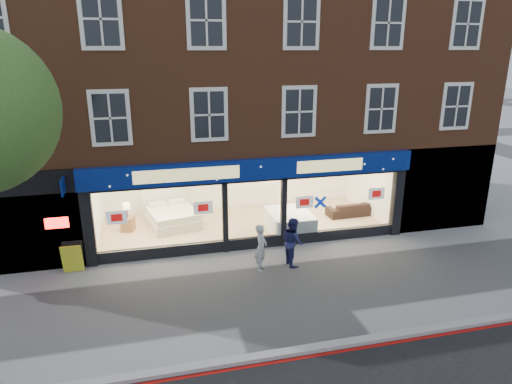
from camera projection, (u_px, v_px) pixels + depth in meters
name	position (u px, v px, depth m)	size (l,w,h in m)	color
ground	(279.00, 290.00, 13.45)	(120.00, 120.00, 0.00)	gray
kerb_line	(318.00, 355.00, 10.58)	(60.00, 0.10, 0.01)	#8C0A07
kerb_stone	(315.00, 348.00, 10.75)	(60.00, 0.25, 0.12)	gray
showroom_floor	(242.00, 224.00, 18.29)	(11.00, 4.50, 0.10)	tan
building	(231.00, 52.00, 17.85)	(19.00, 8.26, 10.30)	brown
display_bed	(172.00, 215.00, 18.13)	(2.29, 2.59, 1.27)	beige
bedside_table	(128.00, 224.00, 17.47)	(0.45, 0.45, 0.55)	brown
mattress_stack	(290.00, 222.00, 17.37)	(1.55, 1.96, 0.77)	white
sofa	(350.00, 209.00, 19.10)	(1.92, 0.75, 0.56)	black
a_board	(73.00, 257.00, 14.42)	(0.64, 0.41, 0.98)	gold
pedestrian_grey	(261.00, 248.00, 14.47)	(0.56, 0.37, 1.54)	#A5A8AC
pedestrian_blue	(293.00, 241.00, 14.83)	(0.78, 0.61, 1.61)	#1B1E4C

